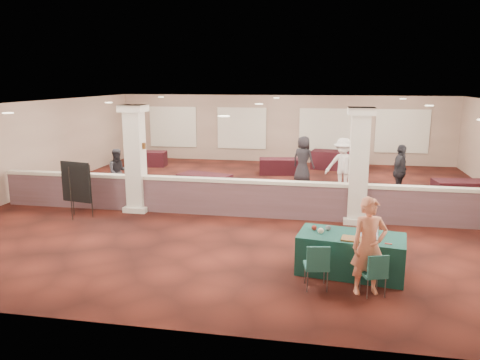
% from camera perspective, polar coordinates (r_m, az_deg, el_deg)
% --- Properties ---
extents(ground, '(16.00, 16.00, 0.00)m').
position_cam_1_polar(ground, '(15.16, 2.21, -2.86)').
color(ground, '#4D1B13').
rests_on(ground, ground).
extents(wall_back, '(16.00, 0.04, 3.20)m').
position_cam_1_polar(wall_back, '(22.71, 5.23, 6.22)').
color(wall_back, '#866C5D').
rests_on(wall_back, ground).
extents(wall_front, '(16.00, 0.04, 3.20)m').
position_cam_1_polar(wall_front, '(7.21, -7.11, -6.76)').
color(wall_front, '#866C5D').
rests_on(wall_front, ground).
extents(wall_left, '(0.04, 16.00, 3.20)m').
position_cam_1_polar(wall_left, '(17.83, -24.15, 3.59)').
color(wall_left, '#866C5D').
rests_on(wall_left, ground).
extents(ceiling, '(16.00, 16.00, 0.02)m').
position_cam_1_polar(ceiling, '(14.66, 2.32, 9.30)').
color(ceiling, silver).
rests_on(ceiling, wall_back).
extents(partition_wall, '(15.60, 0.28, 1.10)m').
position_cam_1_polar(partition_wall, '(13.58, 1.30, -2.16)').
color(partition_wall, '#54383B').
rests_on(partition_wall, ground).
extents(column_left, '(0.72, 0.72, 3.20)m').
position_cam_1_polar(column_left, '(14.34, -12.63, 2.67)').
color(column_left, silver).
rests_on(column_left, ground).
extents(column_right, '(0.72, 0.72, 3.20)m').
position_cam_1_polar(column_right, '(13.22, 14.27, 1.80)').
color(column_right, silver).
rests_on(column_right, ground).
extents(sconce_left, '(0.12, 0.12, 0.18)m').
position_cam_1_polar(sconce_left, '(14.40, -13.72, 4.12)').
color(sconce_left, brown).
rests_on(sconce_left, column_left).
extents(sconce_right, '(0.12, 0.12, 0.18)m').
position_cam_1_polar(sconce_right, '(14.18, -11.65, 4.09)').
color(sconce_right, brown).
rests_on(sconce_right, column_left).
extents(near_table, '(2.26, 1.36, 0.82)m').
position_cam_1_polar(near_table, '(10.01, 13.34, -8.76)').
color(near_table, '#0F3733').
rests_on(near_table, ground).
extents(conf_chair_main, '(0.53, 0.53, 0.83)m').
position_cam_1_polar(conf_chair_main, '(9.07, 16.15, -10.62)').
color(conf_chair_main, '#1A4E4D').
rests_on(conf_chair_main, ground).
extents(conf_chair_side, '(0.52, 0.52, 0.91)m').
position_cam_1_polar(conf_chair_side, '(9.07, 9.38, -9.97)').
color(conf_chair_side, '#1A4E4D').
rests_on(conf_chair_side, ground).
extents(easel_board, '(0.96, 0.55, 1.65)m').
position_cam_1_polar(easel_board, '(14.11, -19.37, -0.31)').
color(easel_board, black).
rests_on(easel_board, ground).
extents(woman, '(0.76, 0.61, 1.85)m').
position_cam_1_polar(woman, '(9.01, 15.45, -7.78)').
color(woman, '#D1735A').
rests_on(woman, ground).
extents(far_table_front_left, '(1.65, 0.83, 0.67)m').
position_cam_1_polar(far_table_front_left, '(17.49, -19.19, -0.38)').
color(far_table_front_left, black).
rests_on(far_table_front_left, ground).
extents(far_table_front_center, '(1.96, 1.36, 0.72)m').
position_cam_1_polar(far_table_front_center, '(16.26, -4.34, -0.55)').
color(far_table_front_center, black).
rests_on(far_table_front_center, ground).
extents(far_table_front_right, '(1.84, 1.10, 0.70)m').
position_cam_1_polar(far_table_front_right, '(16.89, 25.37, -1.25)').
color(far_table_front_right, black).
rests_on(far_table_front_right, ground).
extents(far_table_back_left, '(1.74, 1.00, 0.67)m').
position_cam_1_polar(far_table_back_left, '(22.08, -11.17, 2.56)').
color(far_table_back_left, black).
rests_on(far_table_back_left, ground).
extents(far_table_back_center, '(1.72, 1.05, 0.66)m').
position_cam_1_polar(far_table_back_center, '(19.85, 4.73, 1.67)').
color(far_table_back_center, black).
rests_on(far_table_back_center, ground).
extents(far_table_back_right, '(2.14, 1.30, 0.82)m').
position_cam_1_polar(far_table_back_right, '(21.29, 11.49, 2.40)').
color(far_table_back_right, black).
rests_on(far_table_back_right, ground).
extents(attendee_a, '(0.88, 0.82, 1.62)m').
position_cam_1_polar(attendee_a, '(16.56, -14.57, 0.91)').
color(attendee_a, black).
rests_on(attendee_a, ground).
extents(attendee_b, '(1.32, 0.80, 1.93)m').
position_cam_1_polar(attendee_b, '(16.89, 12.44, 1.76)').
color(attendee_b, silver).
rests_on(attendee_b, ground).
extents(attendee_c, '(0.94, 1.19, 1.83)m').
position_cam_1_polar(attendee_c, '(16.45, 18.90, 0.94)').
color(attendee_c, black).
rests_on(attendee_c, ground).
extents(attendee_d, '(1.01, 0.81, 1.80)m').
position_cam_1_polar(attendee_d, '(18.27, 7.71, 2.51)').
color(attendee_d, black).
rests_on(attendee_d, ground).
extents(laptop_base, '(0.40, 0.31, 0.02)m').
position_cam_1_polar(laptop_base, '(9.80, 15.39, -6.75)').
color(laptop_base, silver).
rests_on(laptop_base, near_table).
extents(laptop_screen, '(0.37, 0.07, 0.25)m').
position_cam_1_polar(laptop_screen, '(9.88, 15.48, -5.78)').
color(laptop_screen, silver).
rests_on(laptop_screen, near_table).
extents(screen_glow, '(0.33, 0.05, 0.21)m').
position_cam_1_polar(screen_glow, '(9.88, 15.47, -5.89)').
color(screen_glow, silver).
rests_on(screen_glow, near_table).
extents(knitting, '(0.49, 0.40, 0.03)m').
position_cam_1_polar(knitting, '(9.60, 13.62, -7.00)').
color(knitting, '#BD6F1E').
rests_on(knitting, near_table).
extents(yarn_cream, '(0.12, 0.12, 0.12)m').
position_cam_1_polar(yarn_cream, '(9.82, 9.82, -6.12)').
color(yarn_cream, beige).
rests_on(yarn_cream, near_table).
extents(yarn_red, '(0.11, 0.11, 0.11)m').
position_cam_1_polar(yarn_red, '(10.01, 9.02, -5.78)').
color(yarn_red, '#5A1D12').
rests_on(yarn_red, near_table).
extents(yarn_grey, '(0.12, 0.12, 0.12)m').
position_cam_1_polar(yarn_grey, '(10.04, 10.68, -5.77)').
color(yarn_grey, '#49494D').
rests_on(yarn_grey, near_table).
extents(scissors, '(0.14, 0.05, 0.01)m').
position_cam_1_polar(scissors, '(9.55, 17.64, -7.42)').
color(scissors, red).
rests_on(scissors, near_table).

